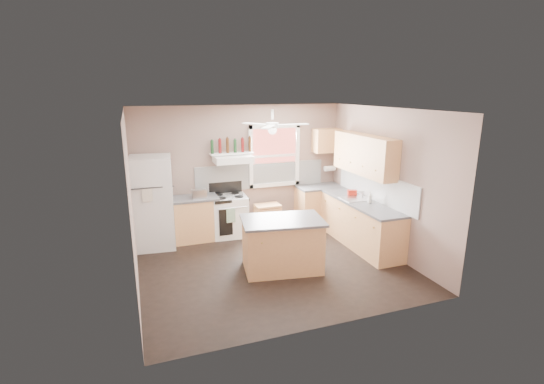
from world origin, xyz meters
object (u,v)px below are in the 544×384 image
object	(u,v)px
toaster	(199,194)
island	(282,245)
refrigerator	(153,202)
stove	(229,216)
cart	(268,219)

from	to	relation	value
toaster	island	bearing A→B (deg)	-60.20
refrigerator	stove	bearing A→B (deg)	9.48
toaster	stove	size ratio (longest dim) A/B	0.33
refrigerator	island	size ratio (longest dim) A/B	1.40
island	toaster	bearing A→B (deg)	130.40
toaster	cart	xyz separation A→B (m)	(1.47, 0.07, -0.72)
refrigerator	island	xyz separation A→B (m)	(1.98, -1.79, -0.47)
cart	refrigerator	bearing A→B (deg)	-178.65
stove	cart	xyz separation A→B (m)	(0.84, -0.03, -0.16)
stove	toaster	bearing A→B (deg)	-166.80
stove	cart	size ratio (longest dim) A/B	1.59
toaster	island	size ratio (longest dim) A/B	0.22
stove	island	bearing A→B (deg)	-72.21
refrigerator	stove	size ratio (longest dim) A/B	2.09
cart	island	xyz separation A→B (m)	(-0.38, -1.86, 0.16)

